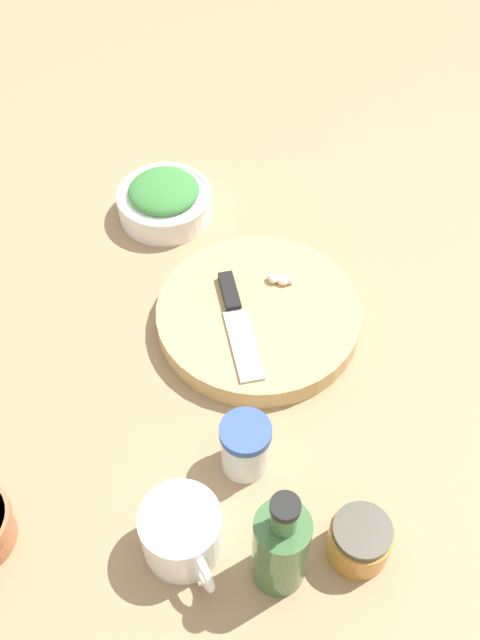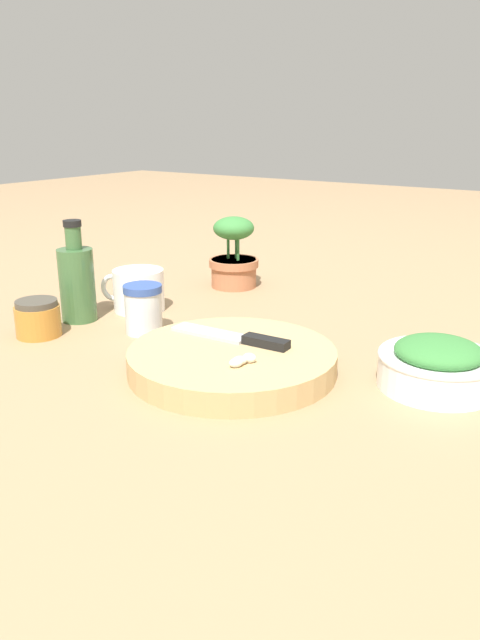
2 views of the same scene
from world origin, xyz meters
The scene contains 9 objects.
ground_plane centered at (0.00, 0.00, 0.00)m, with size 5.00×5.00×0.00m, color #997A56.
cutting_board centered at (0.04, -0.08, 0.02)m, with size 0.30×0.30×0.03m.
chef_knife centered at (0.03, -0.04, 0.04)m, with size 0.19×0.04×0.01m.
garlic_cloves centered at (0.09, -0.12, 0.04)m, with size 0.03×0.04×0.01m.
herb_bowl centered at (0.30, 0.03, 0.03)m, with size 0.16×0.16×0.07m.
spice_jar centered at (-0.18, -0.02, 0.04)m, with size 0.06×0.06×0.08m.
coffee_mug centered at (-0.28, 0.07, 0.04)m, with size 0.12×0.09×0.08m.
honey_jar centered at (-0.31, -0.13, 0.03)m, with size 0.07×0.07×0.06m.
oil_bottle centered at (-0.32, -0.03, 0.07)m, with size 0.06×0.06×0.18m.
Camera 1 is at (-0.60, 0.06, 0.83)m, focal length 40.00 mm.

